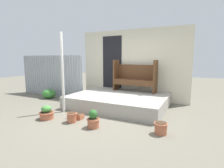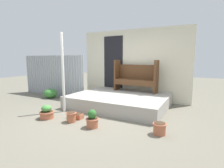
{
  "view_description": "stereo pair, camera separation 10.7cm",
  "coord_description": "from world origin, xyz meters",
  "px_view_note": "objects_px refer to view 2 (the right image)",
  "views": [
    {
      "loc": [
        2.28,
        -3.93,
        1.54
      ],
      "look_at": [
        0.14,
        0.39,
        0.83
      ],
      "focal_mm": 28.0,
      "sensor_mm": 36.0,
      "label": 1
    },
    {
      "loc": [
        2.38,
        -3.89,
        1.54
      ],
      "look_at": [
        0.14,
        0.39,
        0.83
      ],
      "focal_mm": 28.0,
      "sensor_mm": 36.0,
      "label": 2
    }
  ],
  "objects_px": {
    "flower_pot_middle": "(71,117)",
    "support_post": "(63,73)",
    "bench": "(136,76)",
    "flower_pot_far_right": "(160,128)",
    "planter_box_rect": "(76,116)",
    "flower_pot_left": "(47,113)",
    "flower_pot_right": "(92,120)",
    "shrub_by_fence": "(50,93)"
  },
  "relations": [
    {
      "from": "support_post",
      "to": "shrub_by_fence",
      "type": "relative_size",
      "value": 4.2
    },
    {
      "from": "bench",
      "to": "flower_pot_middle",
      "type": "height_order",
      "value": "bench"
    },
    {
      "from": "shrub_by_fence",
      "to": "flower_pot_middle",
      "type": "bearing_deg",
      "value": -33.9
    },
    {
      "from": "flower_pot_right",
      "to": "planter_box_rect",
      "type": "height_order",
      "value": "flower_pot_right"
    },
    {
      "from": "support_post",
      "to": "flower_pot_right",
      "type": "height_order",
      "value": "support_post"
    },
    {
      "from": "support_post",
      "to": "flower_pot_middle",
      "type": "height_order",
      "value": "support_post"
    },
    {
      "from": "support_post",
      "to": "planter_box_rect",
      "type": "distance_m",
      "value": 1.3
    },
    {
      "from": "bench",
      "to": "planter_box_rect",
      "type": "bearing_deg",
      "value": -105.42
    },
    {
      "from": "flower_pot_far_right",
      "to": "flower_pot_right",
      "type": "bearing_deg",
      "value": -167.07
    },
    {
      "from": "bench",
      "to": "flower_pot_far_right",
      "type": "relative_size",
      "value": 5.36
    },
    {
      "from": "flower_pot_middle",
      "to": "planter_box_rect",
      "type": "relative_size",
      "value": 0.65
    },
    {
      "from": "bench",
      "to": "flower_pot_right",
      "type": "relative_size",
      "value": 3.75
    },
    {
      "from": "bench",
      "to": "flower_pot_left",
      "type": "bearing_deg",
      "value": -115.17
    },
    {
      "from": "support_post",
      "to": "flower_pot_right",
      "type": "xyz_separation_m",
      "value": [
        1.4,
        -0.63,
        -0.95
      ]
    },
    {
      "from": "flower_pot_left",
      "to": "shrub_by_fence",
      "type": "relative_size",
      "value": 0.71
    },
    {
      "from": "bench",
      "to": "flower_pot_right",
      "type": "distance_m",
      "value": 2.8
    },
    {
      "from": "flower_pot_middle",
      "to": "planter_box_rect",
      "type": "xyz_separation_m",
      "value": [
        -0.08,
        0.26,
        -0.07
      ]
    },
    {
      "from": "flower_pot_far_right",
      "to": "support_post",
      "type": "bearing_deg",
      "value": 173.99
    },
    {
      "from": "flower_pot_left",
      "to": "flower_pot_right",
      "type": "xyz_separation_m",
      "value": [
        1.39,
        0.04,
        0.03
      ]
    },
    {
      "from": "flower_pot_middle",
      "to": "flower_pot_far_right",
      "type": "relative_size",
      "value": 0.89
    },
    {
      "from": "support_post",
      "to": "flower_pot_middle",
      "type": "bearing_deg",
      "value": -37.32
    },
    {
      "from": "flower_pot_far_right",
      "to": "shrub_by_fence",
      "type": "height_order",
      "value": "shrub_by_fence"
    },
    {
      "from": "planter_box_rect",
      "to": "flower_pot_middle",
      "type": "bearing_deg",
      "value": -73.59
    },
    {
      "from": "planter_box_rect",
      "to": "shrub_by_fence",
      "type": "distance_m",
      "value": 2.79
    },
    {
      "from": "planter_box_rect",
      "to": "support_post",
      "type": "bearing_deg",
      "value": 155.21
    },
    {
      "from": "support_post",
      "to": "bench",
      "type": "relative_size",
      "value": 1.46
    },
    {
      "from": "flower_pot_left",
      "to": "flower_pot_middle",
      "type": "height_order",
      "value": "flower_pot_left"
    },
    {
      "from": "flower_pot_left",
      "to": "flower_pot_far_right",
      "type": "distance_m",
      "value": 2.84
    },
    {
      "from": "flower_pot_left",
      "to": "planter_box_rect",
      "type": "xyz_separation_m",
      "value": [
        0.66,
        0.35,
        -0.09
      ]
    },
    {
      "from": "flower_pot_right",
      "to": "planter_box_rect",
      "type": "bearing_deg",
      "value": 156.75
    },
    {
      "from": "flower_pot_middle",
      "to": "support_post",
      "type": "bearing_deg",
      "value": 142.68
    },
    {
      "from": "flower_pot_right",
      "to": "shrub_by_fence",
      "type": "height_order",
      "value": "flower_pot_right"
    },
    {
      "from": "bench",
      "to": "flower_pot_middle",
      "type": "bearing_deg",
      "value": -102.19
    },
    {
      "from": "flower_pot_right",
      "to": "planter_box_rect",
      "type": "relative_size",
      "value": 1.05
    },
    {
      "from": "flower_pot_far_right",
      "to": "flower_pot_middle",
      "type": "bearing_deg",
      "value": -172.35
    },
    {
      "from": "flower_pot_right",
      "to": "bench",
      "type": "bearing_deg",
      "value": 89.06
    },
    {
      "from": "bench",
      "to": "flower_pot_middle",
      "type": "distance_m",
      "value": 2.85
    },
    {
      "from": "bench",
      "to": "flower_pot_left",
      "type": "height_order",
      "value": "bench"
    },
    {
      "from": "flower_pot_left",
      "to": "flower_pot_middle",
      "type": "bearing_deg",
      "value": 6.83
    },
    {
      "from": "shrub_by_fence",
      "to": "support_post",
      "type": "bearing_deg",
      "value": -32.32
    },
    {
      "from": "support_post",
      "to": "shrub_by_fence",
      "type": "distance_m",
      "value": 2.26
    },
    {
      "from": "support_post",
      "to": "planter_box_rect",
      "type": "xyz_separation_m",
      "value": [
        0.68,
        -0.31,
        -1.06
      ]
    }
  ]
}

